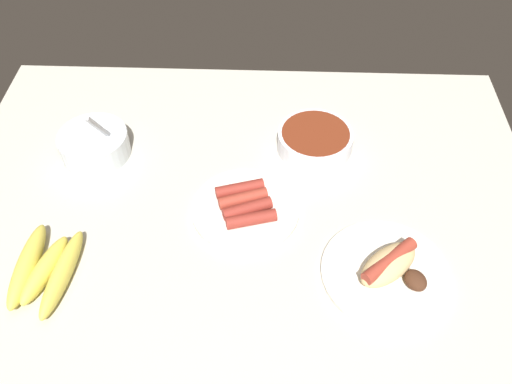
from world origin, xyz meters
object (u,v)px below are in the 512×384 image
Objects in this scene: banana_bunch at (44,269)px; plate_hotdog_assembled at (388,270)px; plate_sausages at (245,207)px; bowl_coleslaw at (94,143)px; bowl_chili at (315,140)px.

plate_hotdog_assembled is at bearing 2.11° from banana_bunch.
plate_sausages is at bearing 25.04° from banana_bunch.
banana_bunch is 0.86× the size of plate_hotdog_assembled.
bowl_coleslaw is 0.67× the size of plate_hotdog_assembled.
plate_hotdog_assembled reaches higher than plate_sausages.
plate_sausages is at bearing 151.58° from plate_hotdog_assembled.
bowl_coleslaw is at bearing 153.81° from plate_hotdog_assembled.
banana_bunch is at bearing -93.34° from bowl_coleslaw.
plate_sausages is 29.74cm from plate_hotdog_assembled.
plate_hotdog_assembled is 1.43× the size of bowl_chili.
bowl_coleslaw is 0.96× the size of bowl_chili.
bowl_chili is (14.26, 18.45, 1.48)cm from plate_sausages.
banana_bunch is at bearing -177.89° from plate_hotdog_assembled.
bowl_chili is at bearing 35.22° from banana_bunch.
bowl_coleslaw is 31.56cm from banana_bunch.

